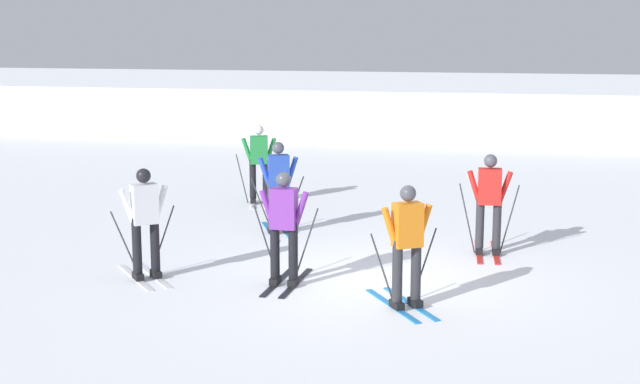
% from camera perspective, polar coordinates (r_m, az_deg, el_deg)
% --- Properties ---
extents(ground_plane, '(120.00, 120.00, 0.00)m').
position_cam_1_polar(ground_plane, '(13.82, 3.57, -5.52)').
color(ground_plane, white).
extents(far_snow_ridge, '(80.00, 9.57, 1.64)m').
position_cam_1_polar(far_snow_ridge, '(34.23, 8.73, 5.41)').
color(far_snow_ridge, white).
rests_on(far_snow_ridge, ground).
extents(skier_white, '(1.30, 1.47, 1.71)m').
position_cam_1_polar(skier_white, '(13.83, -10.99, -1.78)').
color(skier_white, silver).
rests_on(skier_white, ground).
extents(skier_blue, '(0.99, 1.61, 1.71)m').
position_cam_1_polar(skier_blue, '(16.60, -2.64, 0.46)').
color(skier_blue, '#237AC6').
rests_on(skier_blue, ground).
extents(skier_red, '(1.00, 1.62, 1.71)m').
position_cam_1_polar(skier_red, '(15.29, 10.63, -0.58)').
color(skier_red, red).
rests_on(skier_red, ground).
extents(skier_green, '(0.97, 1.64, 1.71)m').
position_cam_1_polar(skier_green, '(19.44, -3.87, 1.94)').
color(skier_green, silver).
rests_on(skier_green, ground).
extents(skier_purple, '(1.00, 1.61, 1.71)m').
position_cam_1_polar(skier_purple, '(13.26, -2.28, -2.11)').
color(skier_purple, black).
rests_on(skier_purple, ground).
extents(skier_orange, '(1.18, 1.55, 1.71)m').
position_cam_1_polar(skier_orange, '(12.24, 5.50, -3.23)').
color(skier_orange, '#237AC6').
rests_on(skier_orange, ground).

